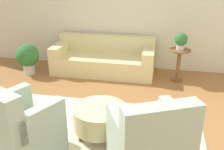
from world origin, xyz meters
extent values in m
plane|color=#996638|center=(0.00, 0.00, 0.00)|extent=(16.00, 16.00, 0.00)
cube|color=beige|center=(0.00, 3.01, 1.40)|extent=(9.91, 0.12, 2.80)
cube|color=beige|center=(0.00, 0.00, 0.01)|extent=(3.11, 2.15, 0.01)
cube|color=beige|center=(-0.43, 2.44, 0.20)|extent=(2.27, 0.92, 0.41)
cube|color=beige|center=(-0.43, 2.80, 0.61)|extent=(2.27, 0.20, 0.40)
cube|color=beige|center=(-1.45, 2.42, 0.52)|extent=(0.24, 0.88, 0.22)
cube|color=beige|center=(0.58, 2.42, 0.52)|extent=(0.24, 0.88, 0.22)
cube|color=brown|center=(-0.43, 2.01, 0.03)|extent=(2.05, 0.05, 0.06)
cube|color=#9EB29E|center=(-0.79, -0.52, 0.23)|extent=(1.07, 1.05, 0.43)
cube|color=#9EB29E|center=(-0.48, -0.65, 0.61)|extent=(0.45, 0.72, 0.32)
cube|color=#9EB29E|center=(-1.09, -0.35, 0.61)|extent=(0.45, 0.72, 0.32)
cube|color=brown|center=(-0.64, -0.20, 0.04)|extent=(0.68, 0.36, 0.06)
cube|color=#9EB29E|center=(0.92, -0.78, 0.74)|extent=(0.82, 0.53, 0.59)
cube|color=#9EB29E|center=(1.09, -0.35, 0.61)|extent=(0.45, 0.72, 0.32)
cube|color=#9EB29E|center=(0.48, -0.65, 0.61)|extent=(0.45, 0.72, 0.32)
cube|color=brown|center=(0.64, -0.20, 0.04)|extent=(0.68, 0.36, 0.06)
cylinder|color=beige|center=(0.08, 0.07, 0.29)|extent=(0.77, 0.77, 0.31)
cylinder|color=brown|center=(-0.16, -0.16, 0.07)|extent=(0.05, 0.05, 0.12)
cylinder|color=brown|center=(0.31, -0.16, 0.07)|extent=(0.05, 0.05, 0.12)
cylinder|color=brown|center=(-0.16, 0.30, 0.07)|extent=(0.05, 0.05, 0.12)
cylinder|color=brown|center=(0.31, 0.30, 0.07)|extent=(0.05, 0.05, 0.12)
cylinder|color=brown|center=(1.22, 2.30, 0.68)|extent=(0.44, 0.44, 0.03)
cylinder|color=brown|center=(1.22, 2.30, 0.33)|extent=(0.08, 0.08, 0.67)
cylinder|color=brown|center=(1.22, 2.30, 0.01)|extent=(0.24, 0.24, 0.03)
cylinder|color=beige|center=(1.22, 2.30, 0.75)|extent=(0.16, 0.16, 0.10)
sphere|color=#2D6B33|center=(1.22, 2.30, 0.91)|extent=(0.26, 0.26, 0.26)
cylinder|color=beige|center=(-2.08, 2.05, 0.11)|extent=(0.25, 0.25, 0.22)
sphere|color=#2D6B33|center=(-2.08, 2.05, 0.44)|extent=(0.50, 0.50, 0.50)
camera|label=1|loc=(0.88, -3.04, 2.26)|focal=42.00mm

